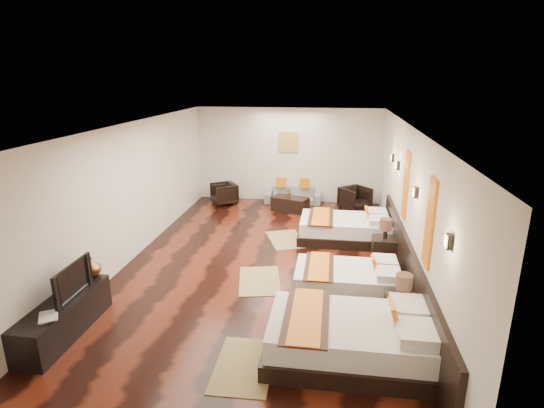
% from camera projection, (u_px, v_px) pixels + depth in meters
% --- Properties ---
extents(floor, '(5.50, 9.50, 0.01)m').
position_uv_depth(floor, '(263.00, 265.00, 8.72)').
color(floor, black).
rests_on(floor, ground).
extents(ceiling, '(5.50, 9.50, 0.01)m').
position_uv_depth(ceiling, '(262.00, 126.00, 7.91)').
color(ceiling, white).
rests_on(ceiling, floor).
extents(back_wall, '(5.50, 0.01, 2.80)m').
position_uv_depth(back_wall, '(288.00, 155.00, 12.82)').
color(back_wall, silver).
rests_on(back_wall, floor).
extents(left_wall, '(0.01, 9.50, 2.80)m').
position_uv_depth(left_wall, '(129.00, 193.00, 8.69)').
color(left_wall, silver).
rests_on(left_wall, floor).
extents(right_wall, '(0.01, 9.50, 2.80)m').
position_uv_depth(right_wall, '(408.00, 205.00, 7.94)').
color(right_wall, silver).
rests_on(right_wall, floor).
extents(headboard_panel, '(0.08, 6.60, 0.90)m').
position_uv_depth(headboard_panel, '(408.00, 270.00, 7.46)').
color(headboard_panel, black).
rests_on(headboard_panel, floor).
extents(bed_near, '(2.30, 1.45, 0.88)m').
position_uv_depth(bed_near, '(353.00, 338.00, 5.78)').
color(bed_near, black).
rests_on(bed_near, floor).
extents(bed_mid, '(1.90, 1.19, 0.73)m').
position_uv_depth(bed_mid, '(349.00, 280.00, 7.51)').
color(bed_mid, black).
rests_on(bed_mid, floor).
extents(bed_far, '(2.13, 1.34, 0.81)m').
position_uv_depth(bed_far, '(346.00, 228.00, 9.97)').
color(bed_far, black).
rests_on(bed_far, floor).
extents(nightstand_a, '(0.46, 0.46, 0.91)m').
position_uv_depth(nightstand_a, '(401.00, 310.00, 6.43)').
color(nightstand_a, black).
rests_on(nightstand_a, floor).
extents(nightstand_b, '(0.47, 0.47, 0.94)m').
position_uv_depth(nightstand_b, '(384.00, 247.00, 8.76)').
color(nightstand_b, black).
rests_on(nightstand_b, floor).
extents(jute_mat_near, '(0.77, 1.22, 0.01)m').
position_uv_depth(jute_mat_near, '(244.00, 365.00, 5.69)').
color(jute_mat_near, '#98824D').
rests_on(jute_mat_near, floor).
extents(jute_mat_mid, '(0.96, 1.32, 0.01)m').
position_uv_depth(jute_mat_mid, '(260.00, 281.00, 8.03)').
color(jute_mat_mid, '#98824D').
rests_on(jute_mat_mid, floor).
extents(jute_mat_far, '(1.13, 1.39, 0.01)m').
position_uv_depth(jute_mat_far, '(286.00, 239.00, 10.04)').
color(jute_mat_far, '#98824D').
rests_on(jute_mat_far, floor).
extents(tv_console, '(0.50, 1.80, 0.55)m').
position_uv_depth(tv_console, '(64.00, 317.00, 6.32)').
color(tv_console, black).
rests_on(tv_console, floor).
extents(tv, '(0.14, 0.92, 0.53)m').
position_uv_depth(tv, '(67.00, 281.00, 6.27)').
color(tv, black).
rests_on(tv, tv_console).
extents(book, '(0.38, 0.40, 0.03)m').
position_uv_depth(book, '(38.00, 319.00, 5.75)').
color(book, black).
rests_on(book, tv_console).
extents(figurine, '(0.40, 0.40, 0.33)m').
position_uv_depth(figurine, '(91.00, 266.00, 6.97)').
color(figurine, brown).
rests_on(figurine, tv_console).
extents(sofa, '(1.68, 0.70, 0.49)m').
position_uv_depth(sofa, '(293.00, 195.00, 12.84)').
color(sofa, slate).
rests_on(sofa, floor).
extents(armchair_left, '(0.95, 0.95, 0.63)m').
position_uv_depth(armchair_left, '(224.00, 194.00, 12.75)').
color(armchair_left, black).
rests_on(armchair_left, floor).
extents(armchair_right, '(1.02, 1.02, 0.67)m').
position_uv_depth(armchair_right, '(355.00, 198.00, 12.18)').
color(armchair_right, black).
rests_on(armchair_right, floor).
extents(coffee_table, '(1.11, 0.81, 0.40)m').
position_uv_depth(coffee_table, '(290.00, 204.00, 12.13)').
color(coffee_table, black).
rests_on(coffee_table, floor).
extents(table_plant, '(0.25, 0.22, 0.25)m').
position_uv_depth(table_plant, '(289.00, 193.00, 12.03)').
color(table_plant, '#29551C').
rests_on(table_plant, coffee_table).
extents(orange_panel_a, '(0.04, 0.40, 1.30)m').
position_uv_depth(orange_panel_a, '(430.00, 223.00, 6.05)').
color(orange_panel_a, '#D86014').
rests_on(orange_panel_a, right_wall).
extents(orange_panel_b, '(0.04, 0.40, 1.30)m').
position_uv_depth(orange_panel_b, '(406.00, 185.00, 8.14)').
color(orange_panel_b, '#D86014').
rests_on(orange_panel_b, right_wall).
extents(sconce_near, '(0.07, 0.12, 0.18)m').
position_uv_depth(sconce_near, '(448.00, 242.00, 4.97)').
color(sconce_near, black).
rests_on(sconce_near, right_wall).
extents(sconce_mid, '(0.07, 0.12, 0.18)m').
position_uv_depth(sconce_mid, '(415.00, 192.00, 7.06)').
color(sconce_mid, black).
rests_on(sconce_mid, right_wall).
extents(sconce_far, '(0.07, 0.12, 0.18)m').
position_uv_depth(sconce_far, '(397.00, 166.00, 9.14)').
color(sconce_far, black).
rests_on(sconce_far, right_wall).
extents(sconce_lounge, '(0.07, 0.12, 0.18)m').
position_uv_depth(sconce_lounge, '(392.00, 158.00, 9.99)').
color(sconce_lounge, black).
rests_on(sconce_lounge, right_wall).
extents(gold_artwork, '(0.60, 0.04, 0.60)m').
position_uv_depth(gold_artwork, '(288.00, 142.00, 12.68)').
color(gold_artwork, '#AD873F').
rests_on(gold_artwork, back_wall).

